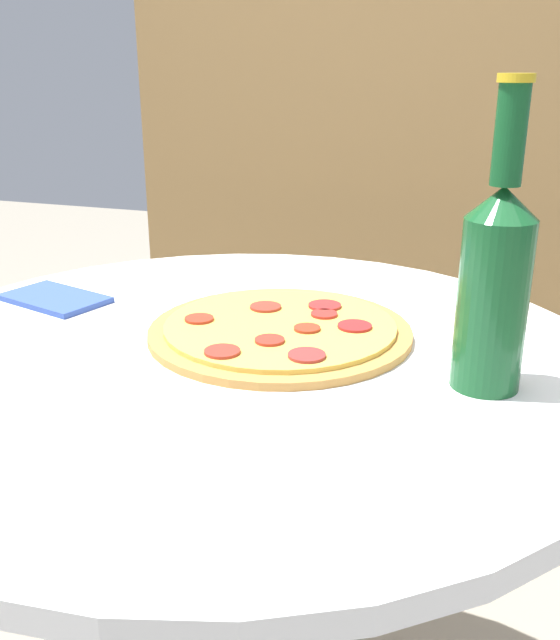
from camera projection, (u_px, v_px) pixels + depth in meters
name	position (u px, v px, depth m)	size (l,w,h in m)	color
table	(238.00, 461.00, 0.90)	(0.88, 0.88, 0.74)	white
fence_panel	(392.00, 118.00, 1.62)	(1.27, 0.04, 1.88)	olive
pizza	(280.00, 329.00, 0.88)	(0.33, 0.33, 0.02)	#B77F3D
beer_bottle	(495.00, 278.00, 0.71)	(0.07, 0.07, 0.31)	#144C23
napkin	(55.00, 298.00, 1.01)	(0.17, 0.13, 0.01)	#334C99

